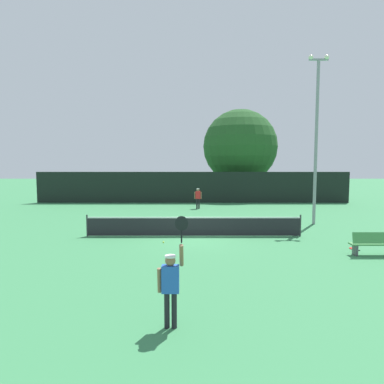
{
  "coord_description": "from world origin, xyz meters",
  "views": [
    {
      "loc": [
        -0.09,
        -16.62,
        3.64
      ],
      "look_at": [
        -0.17,
        5.01,
        1.76
      ],
      "focal_mm": 31.9,
      "sensor_mm": 36.0,
      "label": 1
    }
  ],
  "objects_px": {
    "spare_racket": "(355,249)",
    "large_tree": "(241,147)",
    "tennis_ball": "(165,242)",
    "parked_car_near": "(248,188)",
    "light_pole": "(318,131)",
    "player_receiving": "(199,196)",
    "player_serving": "(172,280)",
    "courtside_bench": "(376,244)"
  },
  "relations": [
    {
      "from": "spare_racket",
      "to": "large_tree",
      "type": "height_order",
      "value": "large_tree"
    },
    {
      "from": "tennis_ball",
      "to": "parked_car_near",
      "type": "relative_size",
      "value": 0.02
    },
    {
      "from": "light_pole",
      "to": "parked_car_near",
      "type": "distance_m",
      "value": 18.76
    },
    {
      "from": "player_receiving",
      "to": "tennis_ball",
      "type": "bearing_deg",
      "value": 81.27
    },
    {
      "from": "player_receiving",
      "to": "parked_car_near",
      "type": "xyz_separation_m",
      "value": [
        5.63,
        11.42,
        -0.19
      ]
    },
    {
      "from": "player_serving",
      "to": "light_pole",
      "type": "distance_m",
      "value": 15.53
    },
    {
      "from": "spare_racket",
      "to": "light_pole",
      "type": "xyz_separation_m",
      "value": [
        0.43,
        5.9,
        5.44
      ]
    },
    {
      "from": "tennis_ball",
      "to": "parked_car_near",
      "type": "bearing_deg",
      "value": 72.12
    },
    {
      "from": "player_serving",
      "to": "player_receiving",
      "type": "bearing_deg",
      "value": 87.26
    },
    {
      "from": "spare_racket",
      "to": "light_pole",
      "type": "distance_m",
      "value": 8.04
    },
    {
      "from": "tennis_ball",
      "to": "courtside_bench",
      "type": "relative_size",
      "value": 0.04
    },
    {
      "from": "light_pole",
      "to": "courtside_bench",
      "type": "bearing_deg",
      "value": -90.93
    },
    {
      "from": "parked_car_near",
      "to": "spare_racket",
      "type": "bearing_deg",
      "value": -84.04
    },
    {
      "from": "light_pole",
      "to": "parked_car_near",
      "type": "height_order",
      "value": "light_pole"
    },
    {
      "from": "player_receiving",
      "to": "parked_car_near",
      "type": "relative_size",
      "value": 0.37
    },
    {
      "from": "spare_racket",
      "to": "player_serving",
      "type": "bearing_deg",
      "value": -136.66
    },
    {
      "from": "spare_racket",
      "to": "player_receiving",
      "type": "bearing_deg",
      "value": 116.67
    },
    {
      "from": "tennis_ball",
      "to": "courtside_bench",
      "type": "xyz_separation_m",
      "value": [
        8.42,
        -2.1,
        0.45
      ]
    },
    {
      "from": "courtside_bench",
      "to": "parked_car_near",
      "type": "height_order",
      "value": "parked_car_near"
    },
    {
      "from": "large_tree",
      "to": "parked_car_near",
      "type": "height_order",
      "value": "large_tree"
    },
    {
      "from": "player_receiving",
      "to": "spare_racket",
      "type": "relative_size",
      "value": 3.07
    },
    {
      "from": "parked_car_near",
      "to": "courtside_bench",
      "type": "bearing_deg",
      "value": -83.39
    },
    {
      "from": "spare_racket",
      "to": "courtside_bench",
      "type": "xyz_separation_m",
      "value": [
        0.31,
        -1.01,
        0.46
      ]
    },
    {
      "from": "courtside_bench",
      "to": "large_tree",
      "type": "bearing_deg",
      "value": 95.53
    },
    {
      "from": "spare_racket",
      "to": "light_pole",
      "type": "relative_size",
      "value": 0.05
    },
    {
      "from": "player_receiving",
      "to": "spare_racket",
      "type": "height_order",
      "value": "player_receiving"
    },
    {
      "from": "player_serving",
      "to": "courtside_bench",
      "type": "relative_size",
      "value": 1.37
    },
    {
      "from": "parked_car_near",
      "to": "light_pole",
      "type": "bearing_deg",
      "value": -82.16
    },
    {
      "from": "tennis_ball",
      "to": "large_tree",
      "type": "height_order",
      "value": "large_tree"
    },
    {
      "from": "player_serving",
      "to": "parked_car_near",
      "type": "height_order",
      "value": "player_serving"
    },
    {
      "from": "large_tree",
      "to": "spare_racket",
      "type": "bearing_deg",
      "value": -85.04
    },
    {
      "from": "spare_racket",
      "to": "parked_car_near",
      "type": "distance_m",
      "value": 24.06
    },
    {
      "from": "player_receiving",
      "to": "tennis_ball",
      "type": "relative_size",
      "value": 23.42
    },
    {
      "from": "player_serving",
      "to": "spare_racket",
      "type": "height_order",
      "value": "player_serving"
    },
    {
      "from": "player_receiving",
      "to": "spare_racket",
      "type": "bearing_deg",
      "value": 116.67
    },
    {
      "from": "courtside_bench",
      "to": "light_pole",
      "type": "distance_m",
      "value": 8.52
    },
    {
      "from": "tennis_ball",
      "to": "large_tree",
      "type": "xyz_separation_m",
      "value": [
        6.26,
        20.2,
        5.24
      ]
    },
    {
      "from": "player_serving",
      "to": "tennis_ball",
      "type": "relative_size",
      "value": 36.39
    },
    {
      "from": "player_serving",
      "to": "tennis_ball",
      "type": "bearing_deg",
      "value": 96.01
    },
    {
      "from": "parked_car_near",
      "to": "player_serving",
      "type": "bearing_deg",
      "value": -97.71
    },
    {
      "from": "courtside_bench",
      "to": "parked_car_near",
      "type": "distance_m",
      "value": 25.07
    },
    {
      "from": "large_tree",
      "to": "light_pole",
      "type": "bearing_deg",
      "value": -81.6
    }
  ]
}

